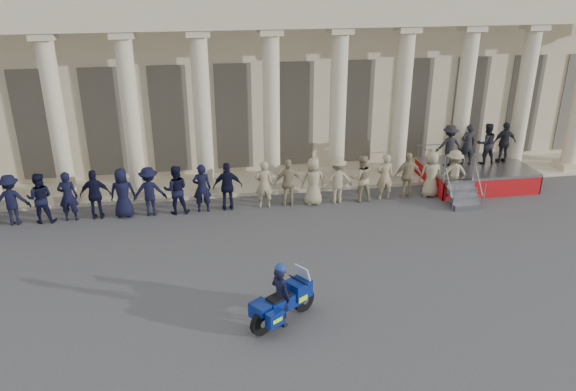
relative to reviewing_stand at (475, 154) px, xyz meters
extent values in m
plane|color=#3E3E40|center=(-9.47, -7.25, -1.31)|extent=(90.00, 90.00, 0.00)
cube|color=#BFB18F|center=(-9.47, 7.75, 3.19)|extent=(40.00, 10.00, 9.00)
cube|color=#BFB18F|center=(-9.47, 1.55, -1.23)|extent=(40.00, 2.60, 0.15)
cube|color=#BFB18F|center=(-9.47, 0.75, 5.48)|extent=(35.80, 1.00, 1.00)
cube|color=#BFB18F|center=(-15.97, 0.75, -1.01)|extent=(0.90, 0.90, 0.30)
cylinder|color=#BFB18F|center=(-15.97, 0.75, 1.94)|extent=(0.64, 0.64, 5.60)
cube|color=#BFB18F|center=(-15.97, 0.75, 4.86)|extent=(0.85, 0.85, 0.24)
cube|color=#BFB18F|center=(-13.37, 0.75, -1.01)|extent=(0.90, 0.90, 0.30)
cylinder|color=#BFB18F|center=(-13.37, 0.75, 1.94)|extent=(0.64, 0.64, 5.60)
cube|color=#BFB18F|center=(-13.37, 0.75, 4.86)|extent=(0.85, 0.85, 0.24)
cube|color=#BFB18F|center=(-10.77, 0.75, -1.01)|extent=(0.90, 0.90, 0.30)
cylinder|color=#BFB18F|center=(-10.77, 0.75, 1.94)|extent=(0.64, 0.64, 5.60)
cube|color=#BFB18F|center=(-10.77, 0.75, 4.86)|extent=(0.85, 0.85, 0.24)
cube|color=#BFB18F|center=(-8.17, 0.75, -1.01)|extent=(0.90, 0.90, 0.30)
cylinder|color=#BFB18F|center=(-8.17, 0.75, 1.94)|extent=(0.64, 0.64, 5.60)
cube|color=#BFB18F|center=(-8.17, 0.75, 4.86)|extent=(0.85, 0.85, 0.24)
cube|color=#BFB18F|center=(-5.57, 0.75, -1.01)|extent=(0.90, 0.90, 0.30)
cylinder|color=#BFB18F|center=(-5.57, 0.75, 1.94)|extent=(0.64, 0.64, 5.60)
cube|color=#BFB18F|center=(-5.57, 0.75, 4.86)|extent=(0.85, 0.85, 0.24)
cube|color=#BFB18F|center=(-2.97, 0.75, -1.01)|extent=(0.90, 0.90, 0.30)
cylinder|color=#BFB18F|center=(-2.97, 0.75, 1.94)|extent=(0.64, 0.64, 5.60)
cube|color=#BFB18F|center=(-2.97, 0.75, 4.86)|extent=(0.85, 0.85, 0.24)
cube|color=#BFB18F|center=(-0.37, 0.75, -1.01)|extent=(0.90, 0.90, 0.30)
cylinder|color=#BFB18F|center=(-0.37, 0.75, 1.94)|extent=(0.64, 0.64, 5.60)
cube|color=#BFB18F|center=(-0.37, 0.75, 4.86)|extent=(0.85, 0.85, 0.24)
cube|color=#BFB18F|center=(2.23, 0.75, -1.01)|extent=(0.90, 0.90, 0.30)
cylinder|color=#BFB18F|center=(2.23, 0.75, 1.94)|extent=(0.64, 0.64, 5.60)
cube|color=#BFB18F|center=(2.23, 0.75, 4.86)|extent=(0.85, 0.85, 0.24)
cube|color=#BFB18F|center=(4.83, 0.75, -1.01)|extent=(0.90, 0.90, 0.30)
cube|color=black|center=(-17.27, 2.77, 1.24)|extent=(1.30, 0.12, 4.20)
cube|color=black|center=(-14.67, 2.77, 1.24)|extent=(1.30, 0.12, 4.20)
cube|color=black|center=(-12.07, 2.77, 1.24)|extent=(1.30, 0.12, 4.20)
cube|color=black|center=(-9.47, 2.77, 1.24)|extent=(1.30, 0.12, 4.20)
cube|color=black|center=(-6.87, 2.77, 1.24)|extent=(1.30, 0.12, 4.20)
cube|color=black|center=(-4.27, 2.77, 1.24)|extent=(1.30, 0.12, 4.20)
cube|color=black|center=(-1.67, 2.77, 1.24)|extent=(1.30, 0.12, 4.20)
cube|color=black|center=(0.93, 2.77, 1.24)|extent=(1.30, 0.12, 4.20)
cube|color=black|center=(3.53, 2.77, 1.24)|extent=(1.30, 0.12, 4.20)
cube|color=black|center=(6.13, 2.77, 1.24)|extent=(1.30, 0.12, 4.20)
imported|color=black|center=(-17.48, -0.87, -0.40)|extent=(1.18, 0.68, 1.82)
imported|color=black|center=(-16.55, -0.87, -0.40)|extent=(0.88, 0.69, 1.82)
imported|color=black|center=(-15.62, -0.87, -0.40)|extent=(0.66, 0.44, 1.82)
imported|color=black|center=(-14.69, -0.87, -0.40)|extent=(1.07, 0.44, 1.82)
imported|color=black|center=(-13.76, -0.87, -0.40)|extent=(0.89, 0.58, 1.82)
imported|color=black|center=(-12.83, -0.87, -0.40)|extent=(1.18, 0.68, 1.82)
imported|color=black|center=(-11.90, -0.87, -0.40)|extent=(0.88, 0.69, 1.82)
imported|color=black|center=(-10.97, -0.87, -0.40)|extent=(0.66, 0.44, 1.82)
imported|color=black|center=(-10.04, -0.87, -0.40)|extent=(1.07, 0.44, 1.82)
imported|color=gray|center=(-8.71, -0.87, -0.40)|extent=(0.66, 0.44, 1.82)
imported|color=gray|center=(-7.78, -0.87, -0.40)|extent=(1.07, 0.44, 1.82)
imported|color=gray|center=(-6.85, -0.87, -0.40)|extent=(0.89, 0.58, 1.82)
imported|color=gray|center=(-5.92, -0.87, -0.40)|extent=(1.18, 0.68, 1.82)
imported|color=gray|center=(-4.99, -0.87, -0.40)|extent=(0.88, 0.69, 1.82)
imported|color=gray|center=(-4.06, -0.87, -0.40)|extent=(0.66, 0.44, 1.82)
imported|color=gray|center=(-3.13, -0.87, -0.40)|extent=(1.07, 0.44, 1.82)
imported|color=gray|center=(-2.20, -0.87, -0.40)|extent=(0.89, 0.58, 1.82)
imported|color=gray|center=(-1.27, -0.87, -0.40)|extent=(1.18, 0.68, 1.82)
cube|color=gray|center=(0.15, 0.01, -0.53)|extent=(4.10, 2.93, 0.10)
cube|color=#A00C10|center=(0.15, -1.44, -0.94)|extent=(4.10, 0.04, 0.73)
cube|color=#A00C10|center=(-1.88, 0.01, -0.94)|extent=(0.04, 2.93, 0.73)
cube|color=#A00C10|center=(2.18, 0.01, -0.94)|extent=(0.04, 2.93, 0.73)
cube|color=gray|center=(-1.30, -2.36, -1.21)|extent=(1.10, 0.28, 0.21)
cube|color=gray|center=(-1.30, -2.08, -1.00)|extent=(1.10, 0.28, 0.21)
cube|color=gray|center=(-1.30, -1.80, -0.79)|extent=(1.10, 0.28, 0.21)
cube|color=gray|center=(-1.30, -1.52, -0.58)|extent=(1.10, 0.28, 0.21)
cylinder|color=gray|center=(0.15, 1.42, 0.02)|extent=(4.10, 0.04, 0.04)
imported|color=black|center=(-1.05, 0.21, 0.36)|extent=(1.09, 0.63, 1.69)
imported|color=black|center=(-0.25, 0.21, 0.36)|extent=(0.61, 0.40, 1.69)
imported|color=black|center=(0.55, 0.21, 0.36)|extent=(0.82, 0.64, 1.69)
imported|color=black|center=(1.35, 0.21, 0.36)|extent=(0.99, 0.41, 1.69)
cylinder|color=black|center=(-8.54, -7.74, -0.99)|extent=(0.61, 0.48, 0.65)
cylinder|color=black|center=(-9.76, -8.57, -0.99)|extent=(0.61, 0.48, 0.65)
cube|color=navy|center=(-9.11, -8.13, -0.70)|extent=(1.16, 0.98, 0.37)
cube|color=navy|center=(-8.70, -7.85, -0.55)|extent=(0.73, 0.72, 0.44)
cube|color=silver|center=(-8.70, -7.85, -0.77)|extent=(0.34, 0.36, 0.12)
cube|color=#B2BFCC|center=(-8.57, -7.76, -0.21)|extent=(0.42, 0.49, 0.52)
cube|color=black|center=(-9.27, -8.24, -0.51)|extent=(0.71, 0.63, 0.10)
cube|color=navy|center=(-9.71, -8.55, -0.62)|extent=(0.47, 0.47, 0.22)
cube|color=navy|center=(-9.46, -8.75, -0.77)|extent=(0.49, 0.43, 0.39)
cube|color=#C8FF0D|center=(-9.46, -8.75, -0.77)|extent=(0.38, 0.36, 0.10)
cube|color=navy|center=(-9.81, -8.23, -0.77)|extent=(0.49, 0.43, 0.39)
cube|color=#C8FF0D|center=(-9.81, -8.23, -0.77)|extent=(0.38, 0.36, 0.10)
cylinder|color=silver|center=(-9.65, -8.21, -1.02)|extent=(0.54, 0.41, 0.10)
cylinder|color=black|center=(-8.70, -7.85, -0.31)|extent=(0.42, 0.59, 0.04)
imported|color=black|center=(-9.23, -8.21, -0.49)|extent=(0.66, 0.71, 1.63)
sphere|color=navy|center=(-9.23, -8.21, 0.27)|extent=(0.28, 0.28, 0.28)
camera|label=1|loc=(-11.02, -19.99, 7.19)|focal=35.00mm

